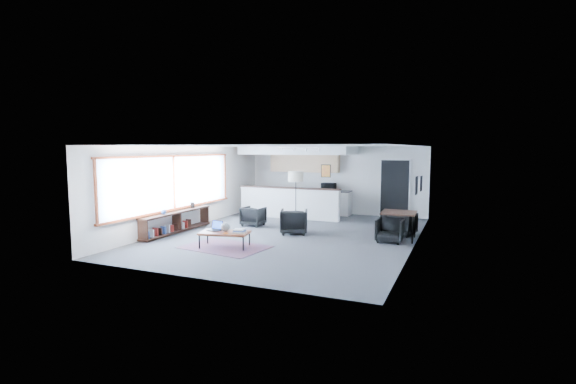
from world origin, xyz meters
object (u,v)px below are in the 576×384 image
at_px(laptop, 216,228).
at_px(armchair_left, 253,215).
at_px(ceramic_pot, 225,227).
at_px(book_stack, 239,231).
at_px(dining_chair_near, 390,231).
at_px(microwave, 329,186).
at_px(dining_chair_far, 402,224).
at_px(floor_lamp, 296,178).
at_px(coffee_table, 225,233).
at_px(armchair_right, 294,220).
at_px(dining_table, 399,214).

height_order(laptop, armchair_left, armchair_left).
relative_size(ceramic_pot, book_stack, 0.69).
bearing_deg(dining_chair_near, book_stack, -146.83).
xyz_separation_m(laptop, ceramic_pot, (0.31, -0.05, 0.05)).
bearing_deg(laptop, microwave, 86.20).
xyz_separation_m(armchair_left, microwave, (1.55, 3.26, 0.76)).
bearing_deg(dining_chair_far, floor_lamp, 9.04).
xyz_separation_m(coffee_table, book_stack, (0.41, 0.04, 0.07)).
bearing_deg(armchair_right, book_stack, 56.63).
relative_size(floor_lamp, dining_table, 1.86).
relative_size(armchair_right, dining_table, 0.84).
bearing_deg(coffee_table, laptop, 152.39).
height_order(floor_lamp, dining_table, floor_lamp).
xyz_separation_m(ceramic_pot, floor_lamp, (0.45, 3.74, 1.02)).
xyz_separation_m(laptop, armchair_right, (1.30, 2.21, -0.08)).
bearing_deg(dining_table, floor_lamp, 163.09).
height_order(dining_table, dining_chair_near, dining_table).
bearing_deg(microwave, dining_table, -46.22).
bearing_deg(dining_chair_near, floor_lamp, 155.61).
relative_size(book_stack, dining_chair_far, 0.55).
bearing_deg(dining_chair_far, dining_table, 105.65).
distance_m(laptop, floor_lamp, 3.91).
xyz_separation_m(laptop, dining_chair_far, (4.28, 3.28, -0.16)).
height_order(laptop, ceramic_pot, laptop).
bearing_deg(dining_table, coffee_table, -145.71).
height_order(coffee_table, dining_chair_far, dining_chair_far).
bearing_deg(dining_table, dining_chair_far, 90.00).
height_order(floor_lamp, dining_chair_near, floor_lamp).
bearing_deg(dining_chair_near, coffee_table, -149.38).
height_order(book_stack, dining_chair_near, dining_chair_near).
xyz_separation_m(dining_chair_near, dining_chair_far, (0.17, 1.10, 0.01)).
xyz_separation_m(dining_table, dining_chair_near, (-0.17, -0.44, -0.41)).
xyz_separation_m(armchair_left, floor_lamp, (1.18, 0.80, 1.20)).
relative_size(armchair_left, floor_lamp, 0.39).
height_order(coffee_table, microwave, microwave).
relative_size(laptop, armchair_left, 0.54).
bearing_deg(armchair_left, laptop, 99.61).
height_order(armchair_left, dining_chair_far, armchair_left).
bearing_deg(floor_lamp, book_stack, -90.49).
relative_size(dining_table, microwave, 1.84).
height_order(book_stack, dining_chair_far, dining_chair_far).
xyz_separation_m(armchair_left, dining_table, (4.70, -0.26, 0.37)).
relative_size(dining_table, dining_chair_far, 1.52).
xyz_separation_m(ceramic_pot, armchair_right, (0.98, 2.26, -0.12)).
bearing_deg(dining_chair_near, laptop, -152.26).
bearing_deg(coffee_table, ceramic_pot, 80.82).
bearing_deg(laptop, coffee_table, -8.16).
relative_size(ceramic_pot, dining_table, 0.25).
bearing_deg(ceramic_pot, armchair_right, 66.52).
relative_size(dining_table, dining_chair_near, 1.57).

